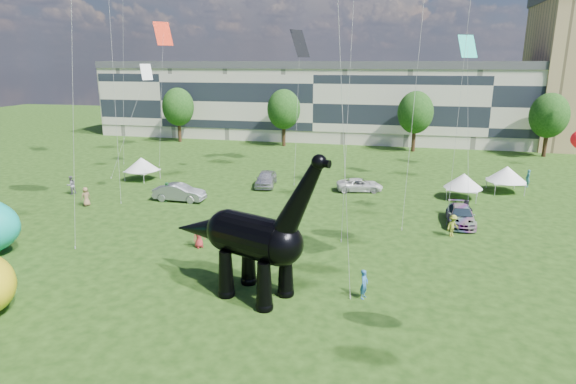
# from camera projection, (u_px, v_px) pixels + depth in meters

# --- Properties ---
(ground) EXTENTS (220.00, 220.00, 0.00)m
(ground) POSITION_uv_depth(u_px,v_px,m) (261.00, 328.00, 24.36)
(ground) COLOR #16330C
(ground) RESTS_ON ground
(terrace_row) EXTENTS (78.00, 11.00, 12.00)m
(terrace_row) POSITION_uv_depth(u_px,v_px,m) (319.00, 104.00, 82.76)
(terrace_row) COLOR beige
(terrace_row) RESTS_ON ground
(tree_far_left) EXTENTS (5.20, 5.20, 9.44)m
(tree_far_left) POSITION_uv_depth(u_px,v_px,m) (178.00, 104.00, 79.20)
(tree_far_left) COLOR #382314
(tree_far_left) RESTS_ON ground
(tree_mid_left) EXTENTS (5.20, 5.20, 9.44)m
(tree_mid_left) POSITION_uv_depth(u_px,v_px,m) (284.00, 106.00, 75.14)
(tree_mid_left) COLOR #382314
(tree_mid_left) RESTS_ON ground
(tree_mid_right) EXTENTS (5.20, 5.20, 9.44)m
(tree_mid_right) POSITION_uv_depth(u_px,v_px,m) (416.00, 109.00, 70.63)
(tree_mid_right) COLOR #382314
(tree_mid_right) RESTS_ON ground
(tree_far_right) EXTENTS (5.20, 5.20, 9.44)m
(tree_far_right) POSITION_uv_depth(u_px,v_px,m) (550.00, 112.00, 66.57)
(tree_far_right) COLOR #382314
(tree_far_right) RESTS_ON ground
(dinosaur_sculpture) EXTENTS (10.86, 5.55, 9.06)m
(dinosaur_sculpture) POSITION_uv_depth(u_px,v_px,m) (248.00, 238.00, 27.13)
(dinosaur_sculpture) COLOR black
(dinosaur_sculpture) RESTS_ON ground
(car_silver) EXTENTS (2.62, 5.12, 1.67)m
(car_silver) POSITION_uv_depth(u_px,v_px,m) (266.00, 179.00, 51.83)
(car_silver) COLOR silver
(car_silver) RESTS_ON ground
(car_grey) EXTENTS (5.03, 1.86, 1.64)m
(car_grey) POSITION_uv_depth(u_px,v_px,m) (179.00, 192.00, 46.41)
(car_grey) COLOR gray
(car_grey) RESTS_ON ground
(car_white) EXTENTS (5.12, 3.18, 1.32)m
(car_white) POSITION_uv_depth(u_px,v_px,m) (360.00, 185.00, 49.87)
(car_white) COLOR silver
(car_white) RESTS_ON ground
(car_dark) EXTENTS (2.12, 5.16, 1.49)m
(car_dark) POSITION_uv_depth(u_px,v_px,m) (461.00, 215.00, 39.76)
(car_dark) COLOR #595960
(car_dark) RESTS_ON ground
(gazebo_near) EXTENTS (4.24, 4.24, 2.54)m
(gazebo_near) POSITION_uv_depth(u_px,v_px,m) (464.00, 181.00, 46.86)
(gazebo_near) COLOR white
(gazebo_near) RESTS_ON ground
(gazebo_far) EXTENTS (4.40, 4.40, 2.72)m
(gazebo_far) POSITION_uv_depth(u_px,v_px,m) (507.00, 174.00, 49.24)
(gazebo_far) COLOR white
(gazebo_far) RESTS_ON ground
(gazebo_left) EXTENTS (4.38, 4.38, 2.60)m
(gazebo_left) POSITION_uv_depth(u_px,v_px,m) (142.00, 164.00, 54.33)
(gazebo_left) COLOR white
(gazebo_left) RESTS_ON ground
(visitors) EXTENTS (46.54, 42.24, 1.89)m
(visitors) POSITION_uv_depth(u_px,v_px,m) (276.00, 215.00, 39.40)
(visitors) COLOR #31717B
(visitors) RESTS_ON ground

